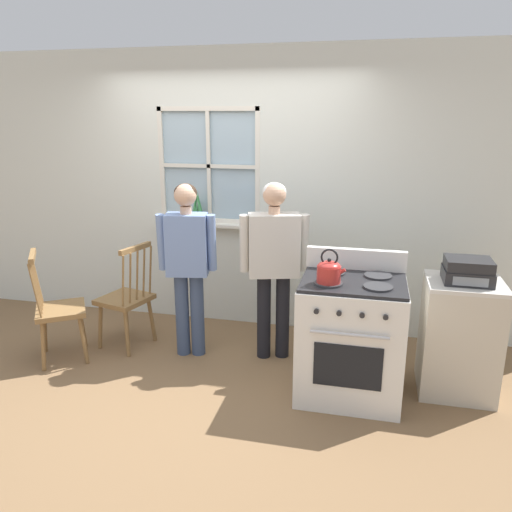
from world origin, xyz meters
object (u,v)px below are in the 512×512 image
(chair_by_window, at_px, (126,300))
(chair_near_wall, at_px, (58,310))
(kettle, at_px, (329,271))
(person_teen_center, at_px, (274,255))
(person_elderly_left, at_px, (188,256))
(stereo, at_px, (468,271))
(potted_plant, at_px, (197,213))
(side_counter, at_px, (459,337))
(stove, at_px, (351,337))

(chair_by_window, xyz_separation_m, chair_near_wall, (-0.46, -0.37, 0.00))
(kettle, bearing_deg, person_teen_center, 130.48)
(person_elderly_left, relative_size, stereo, 4.52)
(potted_plant, xyz_separation_m, stereo, (2.40, -0.88, -0.16))
(stereo, bearing_deg, chair_by_window, 176.61)
(person_elderly_left, bearing_deg, chair_by_window, 166.46)
(potted_plant, relative_size, stereo, 1.00)
(side_counter, distance_m, stereo, 0.54)
(person_elderly_left, relative_size, person_teen_center, 0.99)
(chair_near_wall, bearing_deg, chair_by_window, -84.44)
(chair_by_window, bearing_deg, stereo, 101.67)
(chair_by_window, distance_m, side_counter, 2.85)
(stove, bearing_deg, stereo, 14.87)
(person_elderly_left, distance_m, kettle, 1.34)
(chair_by_window, distance_m, kettle, 2.02)
(stove, bearing_deg, chair_by_window, 169.39)
(side_counter, bearing_deg, person_elderly_left, 176.93)
(person_elderly_left, bearing_deg, stove, -24.92)
(person_teen_center, bearing_deg, stove, -50.77)
(chair_near_wall, height_order, stove, stove)
(person_teen_center, relative_size, potted_plant, 4.57)
(stove, relative_size, kettle, 4.39)
(chair_near_wall, bearing_deg, potted_plant, -73.65)
(kettle, xyz_separation_m, potted_plant, (-1.42, 1.23, 0.12))
(stove, distance_m, potted_plant, 2.05)
(stove, height_order, potted_plant, potted_plant)
(chair_near_wall, height_order, kettle, kettle)
(potted_plant, relative_size, side_counter, 0.38)
(person_elderly_left, xyz_separation_m, side_counter, (2.23, -0.12, -0.47))
(chair_by_window, height_order, chair_near_wall, same)
(chair_near_wall, xyz_separation_m, side_counter, (3.31, 0.23, -0.00))
(person_elderly_left, xyz_separation_m, stereo, (2.23, -0.14, 0.07))
(stove, xyz_separation_m, kettle, (-0.17, -0.13, 0.55))
(kettle, bearing_deg, chair_near_wall, 176.53)
(person_teen_center, bearing_deg, chair_by_window, 167.64)
(chair_near_wall, relative_size, kettle, 3.97)
(person_teen_center, bearing_deg, stereo, -26.08)
(kettle, relative_size, side_counter, 0.27)
(person_elderly_left, height_order, person_teen_center, person_teen_center)
(chair_by_window, xyz_separation_m, person_elderly_left, (0.62, -0.03, 0.46))
(side_counter, bearing_deg, kettle, -159.47)
(chair_by_window, distance_m, stove, 2.08)
(side_counter, bearing_deg, stove, -163.76)
(person_elderly_left, relative_size, stove, 1.42)
(chair_near_wall, distance_m, potted_plant, 1.58)
(chair_by_window, relative_size, chair_near_wall, 1.00)
(chair_near_wall, xyz_separation_m, stereo, (3.31, 0.20, 0.53))
(stove, bearing_deg, chair_near_wall, 179.78)
(stove, distance_m, side_counter, 0.84)
(chair_near_wall, relative_size, stereo, 2.89)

